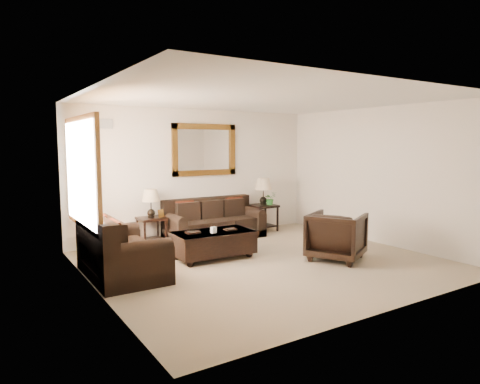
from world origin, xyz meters
TOP-DOWN VIEW (x-y plane):
  - room at (0.00, 0.00)m, footprint 5.51×5.01m
  - window at (-2.70, 0.90)m, footprint 0.07×1.96m
  - mirror at (0.16, 2.47)m, footprint 1.50×0.06m
  - air_vent at (-1.90, 2.48)m, footprint 0.25×0.02m
  - sofa at (0.16, 2.10)m, footprint 2.04×0.88m
  - loveseat at (-2.30, 0.56)m, footprint 0.98×1.66m
  - end_table_left at (-1.16, 2.21)m, footprint 0.50×0.50m
  - end_table_right at (1.51, 2.19)m, footprint 0.55×0.55m
  - coffee_table at (-0.61, 0.70)m, footprint 1.41×0.80m
  - armchair at (1.14, -0.50)m, footprint 1.13×1.15m
  - potted_plant at (1.63, 2.09)m, footprint 0.28×0.31m

SIDE VIEW (x-z plane):
  - coffee_table at x=-0.61m, z-range 0.00..0.58m
  - sofa at x=0.16m, z-range -0.11..0.72m
  - loveseat at x=-2.30m, z-range -0.12..0.81m
  - armchair at x=1.14m, z-range 0.00..0.90m
  - potted_plant at x=1.63m, z-range 0.60..0.83m
  - end_table_left at x=-1.16m, z-range 0.17..1.27m
  - end_table_right at x=1.51m, z-range 0.18..1.39m
  - room at x=0.00m, z-range 0.00..2.71m
  - window at x=-2.70m, z-range 0.72..2.38m
  - mirror at x=0.16m, z-range 1.30..2.40m
  - air_vent at x=-1.90m, z-range 2.26..2.44m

